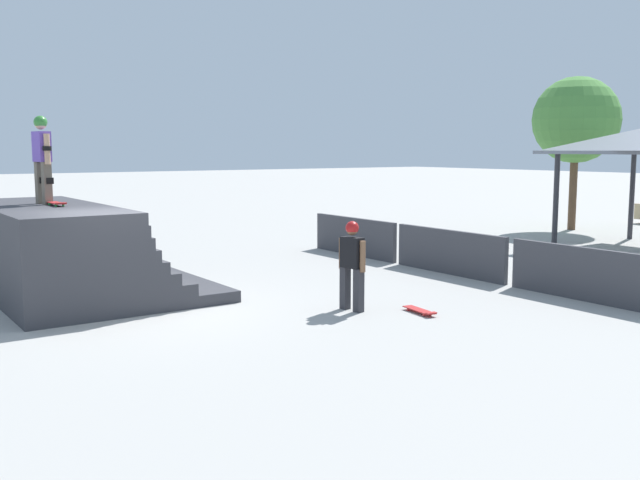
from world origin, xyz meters
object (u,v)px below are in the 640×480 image
bystander_walking (352,258)px  skateboard_on_ground (420,310)px  tree_far_back (576,120)px  skater_on_deck (42,154)px  skateboard_on_deck (57,203)px

bystander_walking → skateboard_on_ground: (0.91, 0.86, -0.91)m
skateboard_on_ground → tree_far_back: (-6.87, 13.85, 3.92)m
bystander_walking → tree_far_back: bearing=-75.8°
bystander_walking → skateboard_on_ground: bearing=-144.6°
skater_on_deck → skateboard_on_ground: size_ratio=2.18×
skater_on_deck → skateboard_on_deck: (0.65, 0.08, -0.97)m
skater_on_deck → tree_far_back: size_ratio=0.32×
skateboard_on_deck → bystander_walking: size_ratio=0.47×
bystander_walking → skater_on_deck: bearing=32.2°
bystander_walking → tree_far_back: tree_far_back is taller
skater_on_deck → tree_far_back: bearing=86.7°
skateboard_on_deck → skateboard_on_ground: skateboard_on_deck is taller
skater_on_deck → skateboard_on_deck: size_ratio=2.31×
skateboard_on_deck → tree_far_back: bearing=94.8°
skateboard_on_deck → skateboard_on_ground: 7.38m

